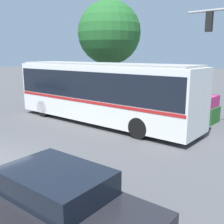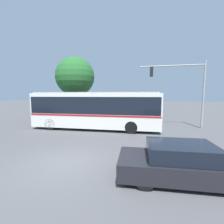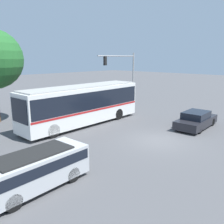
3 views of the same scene
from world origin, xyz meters
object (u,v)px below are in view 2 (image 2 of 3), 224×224
city_bus (95,108)px  sedan_foreground (182,163)px  street_tree_left (75,77)px  traffic_light_pole (186,84)px

city_bus → sedan_foreground: city_bus is taller
city_bus → street_tree_left: size_ratio=1.42×
sedan_foreground → traffic_light_pole: size_ratio=0.77×
city_bus → traffic_light_pole: traffic_light_pole is taller
city_bus → sedan_foreground: size_ratio=2.39×
city_bus → sedan_foreground: (5.67, -7.43, -1.25)m
city_bus → street_tree_left: street_tree_left is taller
city_bus → traffic_light_pole: 8.64m
city_bus → traffic_light_pole: (8.03, 2.26, 2.23)m
traffic_light_pole → street_tree_left: street_tree_left is taller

